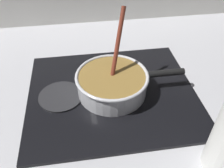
{
  "coord_description": "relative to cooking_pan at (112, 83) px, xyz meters",
  "views": [
    {
      "loc": [
        0.04,
        -0.36,
        0.57
      ],
      "look_at": [
        0.13,
        0.23,
        0.05
      ],
      "focal_mm": 38.59,
      "sensor_mm": 36.0,
      "label": 1
    }
  ],
  "objects": [
    {
      "name": "ground",
      "position": [
        -0.13,
        -0.23,
        -0.07
      ],
      "size": [
        2.4,
        1.6,
        0.04
      ],
      "primitive_type": "cube",
      "color": "#B7B7BC"
    },
    {
      "name": "hob_plate",
      "position": [
        -0.0,
        -0.0,
        -0.05
      ],
      "size": [
        0.56,
        0.48,
        0.01
      ],
      "primitive_type": "cube",
      "color": "black",
      "rests_on": "ground"
    },
    {
      "name": "burner_ring",
      "position": [
        -0.0,
        -0.0,
        -0.04
      ],
      "size": [
        0.17,
        0.17,
        0.01
      ],
      "primitive_type": "torus",
      "color": "#592D0C",
      "rests_on": "hob_plate"
    },
    {
      "name": "spare_burner",
      "position": [
        -0.17,
        -0.0,
        -0.04
      ],
      "size": [
        0.15,
        0.15,
        0.01
      ],
      "primitive_type": "cylinder",
      "color": "#262628",
      "rests_on": "hob_plate"
    },
    {
      "name": "cooking_pan",
      "position": [
        0.0,
        0.0,
        0.0
      ],
      "size": [
        0.36,
        0.24,
        0.26
      ],
      "color": "silver",
      "rests_on": "hob_plate"
    }
  ]
}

